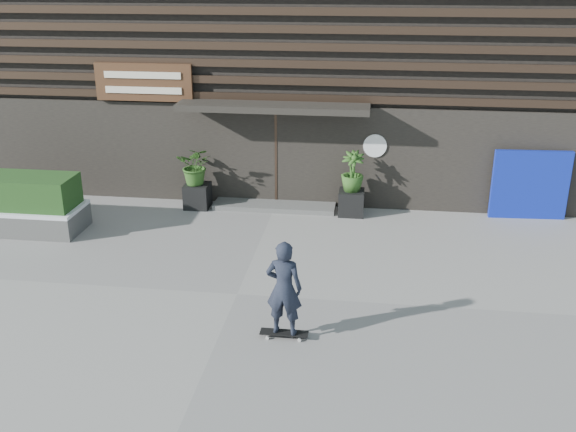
# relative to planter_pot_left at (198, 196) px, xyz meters

# --- Properties ---
(ground) EXTENTS (80.00, 80.00, 0.00)m
(ground) POSITION_rel_planter_pot_left_xyz_m (1.90, -4.40, -0.30)
(ground) COLOR gray
(ground) RESTS_ON ground
(entrance_step) EXTENTS (3.00, 0.80, 0.12)m
(entrance_step) POSITION_rel_planter_pot_left_xyz_m (1.90, 0.20, -0.24)
(entrance_step) COLOR #50504D
(entrance_step) RESTS_ON ground
(planter_pot_left) EXTENTS (0.60, 0.60, 0.60)m
(planter_pot_left) POSITION_rel_planter_pot_left_xyz_m (0.00, 0.00, 0.00)
(planter_pot_left) COLOR black
(planter_pot_left) RESTS_ON ground
(bamboo_left) EXTENTS (0.86, 0.75, 0.96)m
(bamboo_left) POSITION_rel_planter_pot_left_xyz_m (0.00, 0.00, 0.78)
(bamboo_left) COLOR #2D591E
(bamboo_left) RESTS_ON planter_pot_left
(planter_pot_right) EXTENTS (0.60, 0.60, 0.60)m
(planter_pot_right) POSITION_rel_planter_pot_left_xyz_m (3.80, 0.00, 0.00)
(planter_pot_right) COLOR black
(planter_pot_right) RESTS_ON ground
(bamboo_right) EXTENTS (0.54, 0.54, 0.96)m
(bamboo_right) POSITION_rel_planter_pot_left_xyz_m (3.80, 0.00, 0.78)
(bamboo_right) COLOR #2D591E
(bamboo_right) RESTS_ON planter_pot_right
(raised_bed) EXTENTS (3.50, 1.20, 0.50)m
(raised_bed) POSITION_rel_planter_pot_left_xyz_m (-3.93, -1.95, -0.05)
(raised_bed) COLOR #474744
(raised_bed) RESTS_ON ground
(snow_layer) EXTENTS (3.50, 1.20, 0.08)m
(snow_layer) POSITION_rel_planter_pot_left_xyz_m (-3.93, -1.95, 0.24)
(snow_layer) COLOR white
(snow_layer) RESTS_ON raised_bed
(hedge) EXTENTS (3.30, 1.00, 0.70)m
(hedge) POSITION_rel_planter_pot_left_xyz_m (-3.93, -1.95, 0.63)
(hedge) COLOR #1B3D16
(hedge) RESTS_ON snow_layer
(blue_tarp) EXTENTS (1.77, 0.21, 1.65)m
(blue_tarp) POSITION_rel_planter_pot_left_xyz_m (7.95, 0.30, 0.53)
(blue_tarp) COLOR #0C1C9C
(blue_tarp) RESTS_ON ground
(building) EXTENTS (18.00, 11.00, 8.00)m
(building) POSITION_rel_planter_pot_left_xyz_m (1.90, 5.56, 3.69)
(building) COLOR black
(building) RESTS_ON ground
(skateboarder) EXTENTS (0.78, 0.43, 1.68)m
(skateboarder) POSITION_rel_planter_pot_left_xyz_m (2.96, -5.75, 0.58)
(skateboarder) COLOR black
(skateboarder) RESTS_ON ground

